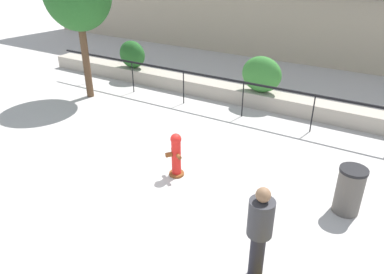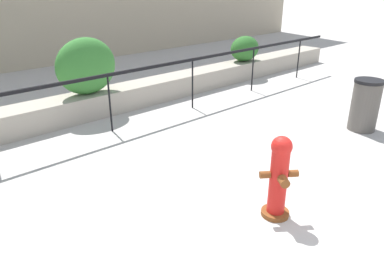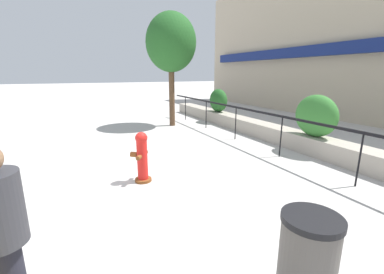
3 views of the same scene
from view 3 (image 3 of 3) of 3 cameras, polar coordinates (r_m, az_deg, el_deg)
The scene contains 9 objects.
ground_plane at distance 5.58m, azimuth -21.37°, elevation -10.85°, with size 120.00×120.00×0.00m, color #BCB7B2.
planter_wall_low at distance 8.28m, azimuth 24.44°, elevation -1.27°, with size 18.00×0.70×0.50m, color #ADA393.
fence_railing_segment at distance 7.32m, azimuth 19.43°, elevation 3.49°, with size 15.00×0.05×1.15m.
hedge_bush_0 at distance 12.04m, azimuth 5.87°, elevation 8.09°, with size 1.11×0.67×1.05m, color #235B23.
hedge_bush_1 at distance 8.03m, azimuth 25.84°, elevation 4.27°, with size 1.32×0.68×1.18m, color #387F33.
fire_hydrant at distance 5.50m, azimuth -11.06°, elevation -4.29°, with size 0.49×0.49×1.08m.
street_tree at distance 11.25m, azimuth -4.72°, elevation 20.07°, with size 2.27×2.05×4.67m.
pedestrian at distance 2.74m, azimuth -36.78°, elevation -16.52°, with size 0.41×0.41×1.73m.
trash_bin at distance 2.90m, azimuth 24.13°, elevation -24.39°, with size 0.55×0.55×1.01m.
Camera 3 is at (5.10, -0.21, 2.26)m, focal length 24.00 mm.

